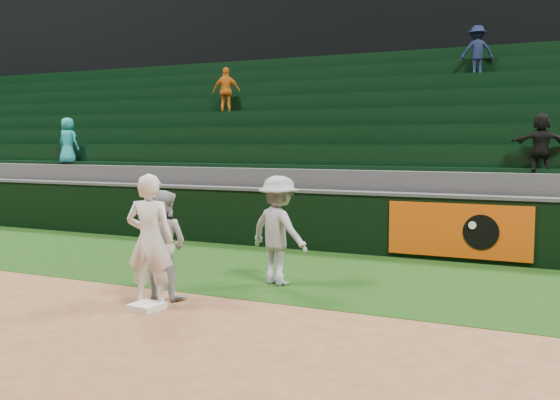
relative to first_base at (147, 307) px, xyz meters
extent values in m
plane|color=brown|center=(0.20, 0.10, -0.04)|extent=(70.00, 70.00, 0.00)
cube|color=black|center=(0.20, 3.10, -0.04)|extent=(36.00, 4.20, 0.01)
cube|color=black|center=(0.20, 17.55, 5.96)|extent=(40.00, 12.00, 12.00)
cube|color=white|center=(0.00, 0.00, 0.00)|extent=(0.42, 0.42, 0.09)
imported|color=silver|center=(-0.06, 0.18, 0.86)|extent=(0.74, 0.58, 1.80)
imported|color=#989AA2|center=(-0.17, 0.62, 0.73)|extent=(0.76, 0.59, 1.55)
imported|color=#9699A2|center=(0.95, 2.10, 0.81)|extent=(1.24, 0.96, 1.70)
cube|color=black|center=(0.20, 5.30, 0.56)|extent=(36.00, 0.35, 1.20)
cube|color=#D84C0A|center=(3.20, 5.11, 0.56)|extent=(2.60, 0.05, 1.00)
cylinder|color=black|center=(3.60, 5.08, 0.56)|extent=(0.64, 0.02, 0.64)
cylinder|color=white|center=(3.45, 5.06, 0.68)|extent=(0.14, 0.02, 0.14)
cube|color=#424244|center=(0.20, 5.30, 1.18)|extent=(36.00, 0.40, 0.06)
cube|color=#39393C|center=(0.20, 6.03, 0.78)|extent=(36.00, 0.85, 1.65)
cube|color=black|center=(0.20, 6.28, 1.86)|extent=(36.00, 0.14, 0.50)
cube|color=black|center=(0.20, 6.11, 1.65)|extent=(36.00, 0.45, 0.08)
cube|color=#39393C|center=(0.20, 6.88, 1.01)|extent=(36.00, 0.85, 2.10)
cube|color=black|center=(0.20, 7.13, 2.31)|extent=(36.00, 0.14, 0.50)
cube|color=black|center=(0.20, 6.96, 2.10)|extent=(36.00, 0.45, 0.08)
cube|color=#39393C|center=(0.20, 7.73, 1.23)|extent=(36.00, 0.85, 2.55)
cube|color=black|center=(0.20, 7.98, 2.76)|extent=(36.00, 0.14, 0.50)
cube|color=black|center=(0.20, 7.81, 2.55)|extent=(36.00, 0.45, 0.08)
cube|color=#39393C|center=(0.20, 8.58, 1.46)|extent=(36.00, 0.85, 3.00)
cube|color=black|center=(0.20, 8.83, 3.21)|extent=(36.00, 0.14, 0.50)
cube|color=black|center=(0.20, 8.66, 3.00)|extent=(36.00, 0.45, 0.08)
cube|color=#39393C|center=(0.20, 9.43, 1.68)|extent=(36.00, 0.85, 3.45)
cube|color=black|center=(0.20, 9.68, 3.66)|extent=(36.00, 0.14, 0.50)
cube|color=black|center=(0.20, 9.51, 3.45)|extent=(36.00, 0.45, 0.08)
cube|color=#39393C|center=(0.20, 10.28, 1.91)|extent=(36.00, 0.85, 3.90)
cube|color=black|center=(0.20, 10.53, 4.11)|extent=(36.00, 0.14, 0.50)
cube|color=black|center=(0.20, 10.36, 3.90)|extent=(36.00, 0.45, 0.08)
cube|color=#39393C|center=(0.20, 11.13, 2.13)|extent=(36.00, 0.85, 4.35)
cube|color=black|center=(0.20, 11.38, 4.56)|extent=(36.00, 0.14, 0.50)
cube|color=black|center=(0.20, 11.21, 4.35)|extent=(36.00, 0.45, 0.08)
imported|color=teal|center=(-7.02, 5.98, 2.22)|extent=(0.60, 0.39, 1.23)
imported|color=#CB6613|center=(-3.66, 8.53, 3.60)|extent=(0.81, 0.51, 1.29)
imported|color=black|center=(4.52, 5.98, 2.17)|extent=(1.08, 0.51, 1.12)
imported|color=#101837|center=(2.75, 10.23, 4.51)|extent=(0.95, 0.74, 1.30)
camera|label=1|loc=(5.04, -6.60, 2.16)|focal=40.00mm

